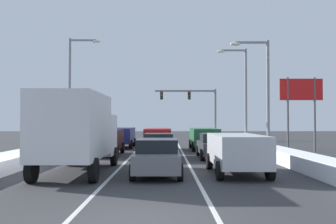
{
  "coord_description": "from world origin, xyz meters",
  "views": [
    {
      "loc": [
        0.5,
        -8.46,
        2.25
      ],
      "look_at": [
        0.75,
        31.77,
        3.22
      ],
      "focal_mm": 40.3,
      "sensor_mm": 36.0,
      "label": 1
    }
  ],
  "objects_px": {
    "suv_navy_left_lane_third": "(121,136)",
    "street_lamp_right_mid": "(242,88)",
    "suv_silver_right_lane_nearest": "(237,150)",
    "street_lamp_left_mid": "(74,83)",
    "sedan_charcoal_right_lane_second": "(215,146)",
    "sedan_gray_center_lane_nearest": "(157,157)",
    "street_lamp_right_near": "(262,85)",
    "suv_black_left_lane_second": "(105,140)",
    "suv_green_right_lane_third": "(204,137)",
    "box_truck_left_lane_nearest": "(78,129)",
    "traffic_light_gantry": "(196,103)",
    "suv_red_center_lane_third": "(158,137)",
    "roadside_sign_right": "(301,97)",
    "sedan_tan_center_lane_second": "(159,146)"
  },
  "relations": [
    {
      "from": "box_truck_left_lane_nearest",
      "to": "suv_red_center_lane_third",
      "type": "bearing_deg",
      "value": 76.02
    },
    {
      "from": "street_lamp_left_mid",
      "to": "roadside_sign_right",
      "type": "distance_m",
      "value": 18.08
    },
    {
      "from": "suv_silver_right_lane_nearest",
      "to": "box_truck_left_lane_nearest",
      "type": "bearing_deg",
      "value": 178.45
    },
    {
      "from": "suv_silver_right_lane_nearest",
      "to": "sedan_charcoal_right_lane_second",
      "type": "height_order",
      "value": "suv_silver_right_lane_nearest"
    },
    {
      "from": "street_lamp_right_near",
      "to": "sedan_tan_center_lane_second",
      "type": "bearing_deg",
      "value": -157.41
    },
    {
      "from": "roadside_sign_right",
      "to": "suv_silver_right_lane_nearest",
      "type": "bearing_deg",
      "value": -120.69
    },
    {
      "from": "sedan_charcoal_right_lane_second",
      "to": "suv_navy_left_lane_third",
      "type": "height_order",
      "value": "suv_navy_left_lane_third"
    },
    {
      "from": "street_lamp_right_near",
      "to": "street_lamp_right_mid",
      "type": "relative_size",
      "value": 0.9
    },
    {
      "from": "suv_red_center_lane_third",
      "to": "street_lamp_right_near",
      "type": "distance_m",
      "value": 8.71
    },
    {
      "from": "traffic_light_gantry",
      "to": "suv_black_left_lane_second",
      "type": "bearing_deg",
      "value": -109.91
    },
    {
      "from": "suv_silver_right_lane_nearest",
      "to": "sedan_charcoal_right_lane_second",
      "type": "bearing_deg",
      "value": 90.24
    },
    {
      "from": "suv_silver_right_lane_nearest",
      "to": "suv_green_right_lane_third",
      "type": "relative_size",
      "value": 1.0
    },
    {
      "from": "sedan_charcoal_right_lane_second",
      "to": "suv_black_left_lane_second",
      "type": "distance_m",
      "value": 7.24
    },
    {
      "from": "suv_navy_left_lane_third",
      "to": "street_lamp_right_near",
      "type": "distance_m",
      "value": 12.63
    },
    {
      "from": "sedan_charcoal_right_lane_second",
      "to": "street_lamp_left_mid",
      "type": "bearing_deg",
      "value": 141.74
    },
    {
      "from": "suv_red_center_lane_third",
      "to": "street_lamp_right_near",
      "type": "xyz_separation_m",
      "value": [
        7.16,
        -3.37,
        3.65
      ]
    },
    {
      "from": "traffic_light_gantry",
      "to": "street_lamp_left_mid",
      "type": "xyz_separation_m",
      "value": [
        -11.41,
        -14.99,
        0.89
      ]
    },
    {
      "from": "suv_black_left_lane_second",
      "to": "street_lamp_right_near",
      "type": "height_order",
      "value": "street_lamp_right_near"
    },
    {
      "from": "suv_silver_right_lane_nearest",
      "to": "sedan_gray_center_lane_nearest",
      "type": "height_order",
      "value": "suv_silver_right_lane_nearest"
    },
    {
      "from": "sedan_gray_center_lane_nearest",
      "to": "box_truck_left_lane_nearest",
      "type": "xyz_separation_m",
      "value": [
        -3.4,
        0.49,
        1.14
      ]
    },
    {
      "from": "street_lamp_left_mid",
      "to": "street_lamp_right_mid",
      "type": "bearing_deg",
      "value": 7.1
    },
    {
      "from": "suv_red_center_lane_third",
      "to": "roadside_sign_right",
      "type": "bearing_deg",
      "value": -5.06
    },
    {
      "from": "box_truck_left_lane_nearest",
      "to": "traffic_light_gantry",
      "type": "distance_m",
      "value": 31.09
    },
    {
      "from": "street_lamp_right_near",
      "to": "box_truck_left_lane_nearest",
      "type": "bearing_deg",
      "value": -137.96
    },
    {
      "from": "suv_silver_right_lane_nearest",
      "to": "street_lamp_left_mid",
      "type": "xyz_separation_m",
      "value": [
        -10.65,
        15.24,
        4.37
      ]
    },
    {
      "from": "street_lamp_right_near",
      "to": "traffic_light_gantry",
      "type": "bearing_deg",
      "value": 97.68
    },
    {
      "from": "suv_black_left_lane_second",
      "to": "traffic_light_gantry",
      "type": "relative_size",
      "value": 0.65
    },
    {
      "from": "suv_red_center_lane_third",
      "to": "box_truck_left_lane_nearest",
      "type": "distance_m",
      "value": 13.08
    },
    {
      "from": "suv_navy_left_lane_third",
      "to": "street_lamp_right_mid",
      "type": "xyz_separation_m",
      "value": [
        10.45,
        1.23,
        4.11
      ]
    },
    {
      "from": "sedan_charcoal_right_lane_second",
      "to": "suv_black_left_lane_second",
      "type": "relative_size",
      "value": 0.92
    },
    {
      "from": "sedan_charcoal_right_lane_second",
      "to": "roadside_sign_right",
      "type": "distance_m",
      "value": 9.29
    },
    {
      "from": "sedan_tan_center_lane_second",
      "to": "suv_black_left_lane_second",
      "type": "xyz_separation_m",
      "value": [
        -3.6,
        2.23,
        0.25
      ]
    },
    {
      "from": "sedan_charcoal_right_lane_second",
      "to": "sedan_gray_center_lane_nearest",
      "type": "bearing_deg",
      "value": -114.84
    },
    {
      "from": "sedan_tan_center_lane_second",
      "to": "street_lamp_right_mid",
      "type": "relative_size",
      "value": 0.52
    },
    {
      "from": "suv_silver_right_lane_nearest",
      "to": "street_lamp_right_mid",
      "type": "height_order",
      "value": "street_lamp_right_mid"
    },
    {
      "from": "sedan_tan_center_lane_second",
      "to": "box_truck_left_lane_nearest",
      "type": "bearing_deg",
      "value": -117.62
    },
    {
      "from": "suv_silver_right_lane_nearest",
      "to": "suv_black_left_lane_second",
      "type": "xyz_separation_m",
      "value": [
        -7.0,
        8.82,
        0.0
      ]
    },
    {
      "from": "street_lamp_left_mid",
      "to": "roadside_sign_right",
      "type": "relative_size",
      "value": 1.66
    },
    {
      "from": "street_lamp_right_near",
      "to": "suv_green_right_lane_third",
      "type": "bearing_deg",
      "value": 132.78
    },
    {
      "from": "street_lamp_right_near",
      "to": "roadside_sign_right",
      "type": "bearing_deg",
      "value": 34.67
    },
    {
      "from": "suv_green_right_lane_third",
      "to": "sedan_gray_center_lane_nearest",
      "type": "bearing_deg",
      "value": -103.78
    },
    {
      "from": "suv_red_center_lane_third",
      "to": "street_lamp_right_near",
      "type": "bearing_deg",
      "value": -25.21
    },
    {
      "from": "suv_green_right_lane_third",
      "to": "sedan_gray_center_lane_nearest",
      "type": "relative_size",
      "value": 1.09
    },
    {
      "from": "suv_navy_left_lane_third",
      "to": "street_lamp_left_mid",
      "type": "xyz_separation_m",
      "value": [
        -3.9,
        -0.56,
        4.37
      ]
    },
    {
      "from": "sedan_charcoal_right_lane_second",
      "to": "sedan_tan_center_lane_second",
      "type": "distance_m",
      "value": 3.38
    },
    {
      "from": "sedan_gray_center_lane_nearest",
      "to": "street_lamp_right_mid",
      "type": "bearing_deg",
      "value": 67.86
    },
    {
      "from": "sedan_gray_center_lane_nearest",
      "to": "roadside_sign_right",
      "type": "bearing_deg",
      "value": 49.54
    },
    {
      "from": "box_truck_left_lane_nearest",
      "to": "street_lamp_right_near",
      "type": "distance_m",
      "value": 14.16
    },
    {
      "from": "suv_red_center_lane_third",
      "to": "street_lamp_right_mid",
      "type": "xyz_separation_m",
      "value": [
        7.3,
        4.18,
        4.11
      ]
    },
    {
      "from": "suv_black_left_lane_second",
      "to": "street_lamp_right_mid",
      "type": "xyz_separation_m",
      "value": [
        10.7,
        8.21,
        4.11
      ]
    }
  ]
}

